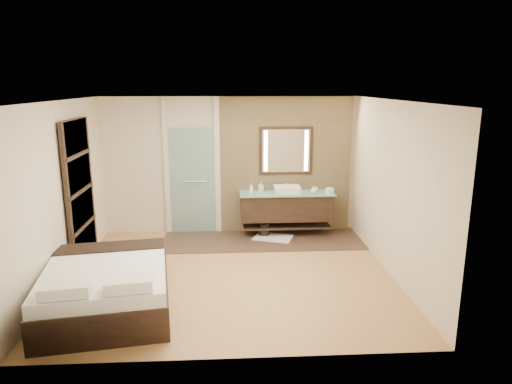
{
  "coord_description": "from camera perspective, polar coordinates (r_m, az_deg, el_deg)",
  "views": [
    {
      "loc": [
        -0.0,
        -6.7,
        2.94
      ],
      "look_at": [
        0.42,
        0.6,
        1.2
      ],
      "focal_mm": 32.0,
      "sensor_mm": 36.0,
      "label": 1
    }
  ],
  "objects": [
    {
      "name": "waste_bin",
      "position": [
        9.02,
        1.03,
        -4.71
      ],
      "size": [
        0.22,
        0.22,
        0.27
      ],
      "primitive_type": "cylinder",
      "rotation": [
        0.0,
        0.0,
        -0.06
      ],
      "color": "black",
      "rests_on": "floor"
    },
    {
      "name": "shoji_partition",
      "position": [
        7.88,
        -21.12,
        -0.18
      ],
      "size": [
        0.06,
        1.2,
        2.4
      ],
      "color": "black",
      "rests_on": "floor"
    },
    {
      "name": "stone_wall",
      "position": [
        9.12,
        3.7,
        3.35
      ],
      "size": [
        2.6,
        0.08,
        2.7
      ],
      "primitive_type": "cube",
      "color": "tan",
      "rests_on": "floor"
    },
    {
      "name": "soap_bottle_a",
      "position": [
        8.8,
        -0.61,
        0.45
      ],
      "size": [
        0.09,
        0.09,
        0.2
      ],
      "primitive_type": "imported",
      "rotation": [
        0.0,
        0.0,
        0.12
      ],
      "color": "white",
      "rests_on": "vanity"
    },
    {
      "name": "bed",
      "position": [
        6.45,
        -18.15,
        -11.32
      ],
      "size": [
        1.86,
        2.18,
        0.76
      ],
      "rotation": [
        0.0,
        0.0,
        0.15
      ],
      "color": "black",
      "rests_on": "floor"
    },
    {
      "name": "soap_bottle_c",
      "position": [
        8.87,
        7.21,
        0.27
      ],
      "size": [
        0.12,
        0.12,
        0.15
      ],
      "primitive_type": "imported",
      "rotation": [
        0.0,
        0.0,
        0.06
      ],
      "color": "silver",
      "rests_on": "vanity"
    },
    {
      "name": "bath_mat",
      "position": [
        8.92,
        2.15,
        -5.7
      ],
      "size": [
        0.85,
        0.72,
        0.02
      ],
      "primitive_type": "cube",
      "rotation": [
        0.0,
        0.0,
        -0.35
      ],
      "color": "silver",
      "rests_on": "floor"
    },
    {
      "name": "tile_strip",
      "position": [
        8.82,
        0.81,
        -6.01
      ],
      "size": [
        3.8,
        1.3,
        0.01
      ],
      "primitive_type": "cube",
      "color": "#3D2D21",
      "rests_on": "floor"
    },
    {
      "name": "cup",
      "position": [
        9.05,
        7.4,
        0.33
      ],
      "size": [
        0.13,
        0.13,
        0.09
      ],
      "primitive_type": "imported",
      "rotation": [
        0.0,
        0.0,
        0.14
      ],
      "color": "silver",
      "rests_on": "vanity"
    },
    {
      "name": "frosted_door",
      "position": [
        9.11,
        -7.94,
        1.92
      ],
      "size": [
        1.1,
        0.12,
        2.7
      ],
      "color": "silver",
      "rests_on": "floor"
    },
    {
      "name": "mirror_unit",
      "position": [
        9.02,
        3.77,
        5.16
      ],
      "size": [
        1.06,
        0.04,
        0.96
      ],
      "color": "black",
      "rests_on": "stone_wall"
    },
    {
      "name": "soap_bottle_b",
      "position": [
        8.98,
        0.6,
        0.69
      ],
      "size": [
        0.11,
        0.11,
        0.19
      ],
      "primitive_type": "imported",
      "rotation": [
        0.0,
        0.0,
        0.31
      ],
      "color": "#B2B2B2",
      "rests_on": "vanity"
    },
    {
      "name": "tissue_box",
      "position": [
        8.96,
        9.18,
        0.18
      ],
      "size": [
        0.16,
        0.16,
        0.1
      ],
      "primitive_type": "cube",
      "rotation": [
        0.0,
        0.0,
        0.43
      ],
      "color": "silver",
      "rests_on": "vanity"
    },
    {
      "name": "vanity",
      "position": [
        9.0,
        3.85,
        -1.81
      ],
      "size": [
        1.85,
        0.55,
        0.88
      ],
      "color": "black",
      "rests_on": "stone_wall"
    },
    {
      "name": "floor",
      "position": [
        7.32,
        -3.05,
        -10.3
      ],
      "size": [
        5.0,
        5.0,
        0.0
      ],
      "primitive_type": "plane",
      "color": "#AC8148",
      "rests_on": "ground"
    }
  ]
}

